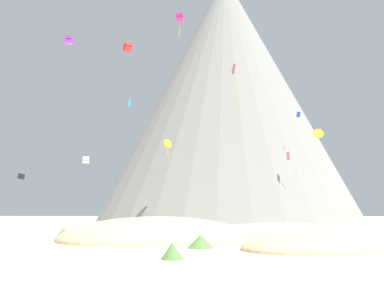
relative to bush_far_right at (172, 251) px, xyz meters
The scene contains 19 objects.
ground_plane 6.36m from the bush_far_right, 146.67° to the left, with size 400.00×400.00×0.00m, color beige.
dune_foreground_left 12.81m from the bush_far_right, 36.95° to the left, with size 13.23×10.07×2.70m, color #C6B284.
dune_foreground_right 29.55m from the bush_far_right, 70.09° to the left, with size 18.76×17.30×2.61m, color #CCBA8E.
dune_back_low 17.65m from the bush_far_right, 100.55° to the left, with size 16.15×19.50×4.34m, color #C6B284.
bush_far_right is the anchor object (origin of this frame).
bush_near_right 28.23m from the bush_far_right, 121.42° to the left, with size 1.51×1.51×0.84m, color #568442.
bush_ridge_crest 7.71m from the bush_far_right, 80.36° to the left, with size 1.99×1.99×0.97m, color #568442.
rock_massif 83.73m from the bush_far_right, 86.38° to the left, with size 65.90×65.90×62.11m.
kite_rainbow_mid 28.41m from the bush_far_right, 78.25° to the left, with size 0.65×1.32×5.47m.
kite_red_mid 40.90m from the bush_far_right, 106.85° to the left, with size 1.39×1.40×1.05m.
kite_white_low 61.68m from the bush_far_right, 111.69° to the left, with size 1.49×1.56×1.47m.
kite_black_low 44.62m from the bush_far_right, 125.35° to the left, with size 0.78×0.87×0.95m.
kite_gold_low 40.51m from the bush_far_right, 64.65° to the left, with size 1.40×0.52×1.41m.
kite_pink_low 56.60m from the bush_far_right, 73.98° to the left, with size 0.46×1.03×4.86m.
kite_blue_mid 62.70m from the bush_far_right, 72.36° to the left, with size 0.79×0.33×1.09m.
kite_magenta_high 49.85m from the bush_far_right, 94.45° to the left, with size 1.12×1.17×3.88m.
kite_yellow_mid 53.63m from the bush_far_right, 96.82° to the left, with size 1.51×1.40×3.27m.
kite_cyan_mid 62.35m from the bush_far_right, 104.20° to the left, with size 0.53×0.49×1.53m.
kite_violet_mid 34.47m from the bush_far_right, 122.92° to the left, with size 0.87×0.85×0.90m.
Camera 1 is at (7.85, -28.44, 2.68)m, focal length 40.84 mm.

